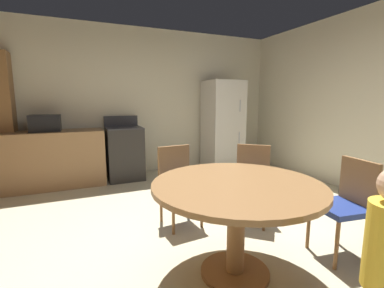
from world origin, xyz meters
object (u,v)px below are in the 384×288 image
at_px(dining_table, 237,201).
at_px(chair_north, 178,180).
at_px(refrigerator, 223,126).
at_px(chair_northeast, 252,178).
at_px(chair_east, 347,201).
at_px(oven_range, 125,153).
at_px(microwave, 45,123).

bearing_deg(dining_table, chair_north, 94.98).
relative_size(refrigerator, chair_northeast, 2.02).
bearing_deg(chair_east, oven_range, -58.61).
height_order(oven_range, chair_north, oven_range).
bearing_deg(oven_range, refrigerator, -1.59).
bearing_deg(chair_north, oven_range, -177.52).
relative_size(chair_northeast, chair_north, 1.00).
bearing_deg(chair_northeast, chair_east, 62.07).
height_order(dining_table, chair_northeast, chair_northeast).
height_order(microwave, chair_northeast, microwave).
xyz_separation_m(refrigerator, microwave, (-3.14, 0.05, 0.15)).
distance_m(chair_northeast, chair_east, 0.99).
bearing_deg(chair_east, refrigerator, -91.89).
distance_m(microwave, dining_table, 3.46).
xyz_separation_m(oven_range, chair_northeast, (1.06, -2.28, 0.03)).
xyz_separation_m(microwave, chair_northeast, (2.26, -2.28, -0.53)).
height_order(oven_range, chair_northeast, oven_range).
bearing_deg(refrigerator, chair_east, -99.67).
bearing_deg(dining_table, oven_range, 96.61).
bearing_deg(dining_table, chair_northeast, 48.08).
xyz_separation_m(oven_range, chair_north, (0.26, -2.01, 0.03)).
bearing_deg(refrigerator, oven_range, 178.41).
bearing_deg(chair_north, refrigerator, 134.45).
bearing_deg(microwave, chair_northeast, -45.24).
bearing_deg(chair_north, dining_table, 0.00).
height_order(chair_north, chair_east, same).
distance_m(refrigerator, chair_east, 3.22).
bearing_deg(dining_table, refrigerator, 62.24).
bearing_deg(chair_north, chair_northeast, 66.55).
relative_size(dining_table, chair_east, 1.50).
relative_size(dining_table, chair_northeast, 1.50).
height_order(microwave, chair_north, microwave).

